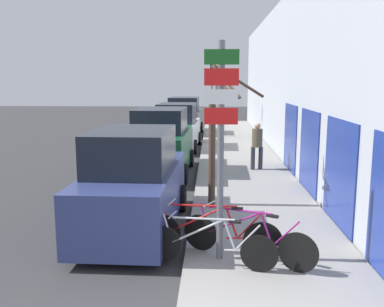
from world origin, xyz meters
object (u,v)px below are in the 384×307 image
object	(u,v)px
signpost	(221,141)
bicycle_0	(210,245)
parked_car_2	(177,128)
pedestrian_near	(257,143)
bicycle_2	(211,233)
bicycle_1	(246,239)
parked_car_3	(184,118)
parked_car_0	(134,185)
parked_car_1	(161,144)
traffic_light	(212,85)
street_tree	(215,136)

from	to	relation	value
signpost	bicycle_0	world-z (taller)	signpost
parked_car_2	pedestrian_near	distance (m)	6.28
bicycle_2	bicycle_0	bearing A→B (deg)	-170.11
bicycle_1	pedestrian_near	world-z (taller)	pedestrian_near
bicycle_1	pedestrian_near	bearing A→B (deg)	20.85
parked_car_2	parked_car_3	distance (m)	5.46
parked_car_0	parked_car_3	size ratio (longest dim) A/B	0.97
parked_car_1	traffic_light	distance (m)	9.55
bicycle_2	street_tree	bearing A→B (deg)	10.50
parked_car_1	parked_car_2	distance (m)	5.71
pedestrian_near	parked_car_3	bearing A→B (deg)	94.29
pedestrian_near	traffic_light	world-z (taller)	traffic_light
bicycle_0	parked_car_3	world-z (taller)	parked_car_3
pedestrian_near	traffic_light	size ratio (longest dim) A/B	0.37
parked_car_3	parked_car_1	bearing A→B (deg)	-89.11
bicycle_0	parked_car_1	bearing A→B (deg)	25.64
parked_car_1	parked_car_2	bearing A→B (deg)	90.35
bicycle_1	bicycle_2	xyz separation A→B (m)	(-0.61, 0.20, 0.01)
traffic_light	street_tree	bearing A→B (deg)	-89.60
pedestrian_near	traffic_light	bearing A→B (deg)	87.85
parked_car_0	parked_car_2	distance (m)	11.37
signpost	street_tree	size ratio (longest dim) A/B	1.00
signpost	bicycle_2	xyz separation A→B (m)	(-0.15, 0.13, -1.69)
parked_car_1	traffic_light	world-z (taller)	traffic_light
parked_car_1	parked_car_0	bearing A→B (deg)	-87.98
bicycle_1	traffic_light	world-z (taller)	traffic_light
signpost	bicycle_0	distance (m)	1.77
bicycle_0	bicycle_1	xyz separation A→B (m)	(0.63, 0.27, 0.02)
bicycle_0	traffic_light	bearing A→B (deg)	13.10
parked_car_1	street_tree	bearing A→B (deg)	-64.88
signpost	parked_car_2	xyz separation A→B (m)	(-1.80, 13.17, -1.25)
street_tree	parked_car_1	bearing A→B (deg)	113.76
bicycle_1	street_tree	bearing A→B (deg)	36.91
bicycle_1	parked_car_3	size ratio (longest dim) A/B	0.47
bicycle_1	bicycle_2	bearing A→B (deg)	99.70
parked_car_0	bicycle_0	bearing A→B (deg)	-50.79
bicycle_0	pedestrian_near	size ratio (longest dim) A/B	1.35
bicycle_2	parked_car_3	size ratio (longest dim) A/B	0.53
bicycle_1	parked_car_2	world-z (taller)	parked_car_2
parked_car_0	parked_car_2	world-z (taller)	parked_car_0
parked_car_0	parked_car_1	distance (m)	5.65
bicycle_1	signpost	bearing A→B (deg)	109.70
bicycle_1	street_tree	xyz separation A→B (m)	(-0.53, 3.37, 1.36)
bicycle_1	street_tree	distance (m)	3.67
bicycle_2	traffic_light	distance (m)	16.69
bicycle_1	parked_car_0	world-z (taller)	parked_car_0
traffic_light	bicycle_1	bearing A→B (deg)	-87.87
parked_car_1	parked_car_2	xyz separation A→B (m)	(0.10, 5.71, -0.07)
street_tree	traffic_light	bearing A→B (deg)	90.40
signpost	pedestrian_near	xyz separation A→B (m)	(1.45, 7.80, -1.14)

